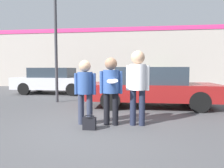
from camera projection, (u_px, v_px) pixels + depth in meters
ground_plane at (100, 126)px, 4.90m from camera, size 56.00×56.00×0.00m
storefront_building at (126, 57)px, 14.95m from camera, size 24.00×0.22×4.49m
person_left at (85, 86)px, 4.98m from camera, size 0.55×0.38×1.61m
person_middle_with_frisbee at (111, 85)px, 4.90m from camera, size 0.57×0.60×1.67m
person_right at (138, 80)px, 4.87m from camera, size 0.57×0.40×1.84m
parked_car_near at (151, 87)px, 7.36m from camera, size 4.64×1.88×1.46m
parked_car_far at (54, 80)px, 11.38m from camera, size 4.33×1.93×1.46m
street_lamp at (59, 14)px, 8.13m from camera, size 1.10×0.35×6.03m
shrub at (165, 79)px, 13.83m from camera, size 1.41×1.41×1.41m
handbag at (89, 123)px, 4.59m from camera, size 0.30×0.23×0.32m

